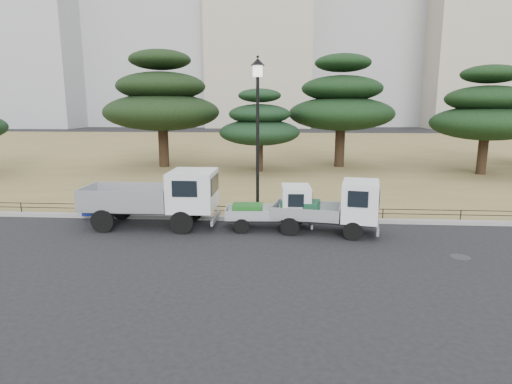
# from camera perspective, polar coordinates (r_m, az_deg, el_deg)

# --- Properties ---
(ground) EXTENTS (220.00, 220.00, 0.00)m
(ground) POSITION_cam_1_polar(r_m,az_deg,el_deg) (14.79, -0.56, -6.48)
(ground) COLOR black
(lawn) EXTENTS (120.00, 56.00, 0.15)m
(lawn) POSITION_cam_1_polar(r_m,az_deg,el_deg) (44.86, 2.66, 5.66)
(lawn) COLOR olive
(lawn) RESTS_ON ground
(curb) EXTENTS (120.00, 0.25, 0.16)m
(curb) POSITION_cam_1_polar(r_m,az_deg,el_deg) (17.25, 0.14, -3.58)
(curb) COLOR gray
(curb) RESTS_ON ground
(truck_large) EXTENTS (4.98, 2.05, 2.17)m
(truck_large) POSITION_cam_1_polar(r_m,az_deg,el_deg) (16.61, -12.86, -0.47)
(truck_large) COLOR black
(truck_large) RESTS_ON ground
(truck_kei_front) EXTENTS (3.19, 1.51, 1.65)m
(truck_kei_front) POSITION_cam_1_polar(r_m,az_deg,el_deg) (15.93, 2.56, -2.11)
(truck_kei_front) COLOR black
(truck_kei_front) RESTS_ON ground
(truck_kei_rear) EXTENTS (3.94, 2.21, 1.95)m
(truck_kei_rear) POSITION_cam_1_polar(r_m,az_deg,el_deg) (15.66, 10.30, -1.96)
(truck_kei_rear) COLOR black
(truck_kei_rear) RESTS_ON ground
(street_lamp) EXTENTS (0.55, 0.55, 6.17)m
(street_lamp) POSITION_cam_1_polar(r_m,az_deg,el_deg) (16.97, 0.22, 10.67)
(street_lamp) COLOR black
(street_lamp) RESTS_ON lawn
(pipe_fence) EXTENTS (38.00, 0.04, 0.40)m
(pipe_fence) POSITION_cam_1_polar(r_m,az_deg,el_deg) (17.31, 0.18, -2.31)
(pipe_fence) COLOR black
(pipe_fence) RESTS_ON lawn
(tarp_pile) EXTENTS (1.65, 1.42, 0.93)m
(tarp_pile) POSITION_cam_1_polar(r_m,az_deg,el_deg) (19.00, -19.95, -1.51)
(tarp_pile) COLOR navy
(tarp_pile) RESTS_ON lawn
(manhole) EXTENTS (0.60, 0.60, 0.01)m
(manhole) POSITION_cam_1_polar(r_m,az_deg,el_deg) (14.61, 25.59, -7.83)
(manhole) COLOR #2D2D30
(manhole) RESTS_ON ground
(pine_west_near) EXTENTS (8.30, 8.30, 8.30)m
(pine_west_near) POSITION_cam_1_polar(r_m,az_deg,el_deg) (32.09, -12.47, 11.83)
(pine_west_near) COLOR black
(pine_west_near) RESTS_ON lawn
(pine_center_left) EXTENTS (5.45, 5.45, 5.54)m
(pine_center_left) POSITION_cam_1_polar(r_m,az_deg,el_deg) (29.06, 0.47, 9.04)
(pine_center_left) COLOR black
(pine_center_left) RESTS_ON lawn
(pine_center_right) EXTENTS (7.56, 7.56, 8.02)m
(pine_center_right) POSITION_cam_1_polar(r_m,az_deg,el_deg) (31.99, 11.32, 11.63)
(pine_center_right) COLOR black
(pine_center_right) RESTS_ON lawn
(pine_east_near) EXTENTS (6.87, 6.87, 6.94)m
(pine_east_near) POSITION_cam_1_polar(r_m,az_deg,el_deg) (31.49, 28.41, 9.34)
(pine_east_near) COLOR black
(pine_east_near) RESTS_ON lawn
(tower_east) EXTENTS (20.00, 18.00, 48.00)m
(tower_east) POSITION_cam_1_polar(r_m,az_deg,el_deg) (105.40, 27.62, 20.79)
(tower_east) COLOR #AAA08C
(tower_east) RESTS_ON ground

